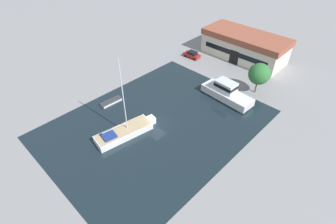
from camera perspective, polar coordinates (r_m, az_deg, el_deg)
name	(u,v)px	position (r m, az deg, el deg)	size (l,w,h in m)	color
ground_plane	(157,124)	(45.94, -2.43, -2.53)	(440.00, 440.00, 0.00)	gray
water_canal	(157,124)	(45.94, -2.43, -2.53)	(28.00, 37.07, 0.01)	black
warehouse_building	(245,46)	(67.92, 16.32, 13.65)	(20.22, 9.36, 6.09)	beige
quay_tree_near_building	(259,74)	(54.30, 19.25, 7.82)	(4.23, 4.23, 6.35)	brown
parked_car	(192,54)	(66.51, 5.22, 12.36)	(4.24, 2.10, 1.67)	maroon
sailboat_moored	(125,132)	(43.92, -9.40, -4.21)	(4.61, 10.99, 13.81)	white
motor_cruiser	(226,93)	(52.23, 12.61, 4.08)	(10.60, 4.17, 3.70)	silver
small_dinghy	(111,102)	(51.57, -12.24, 2.20)	(1.60, 4.32, 0.56)	silver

